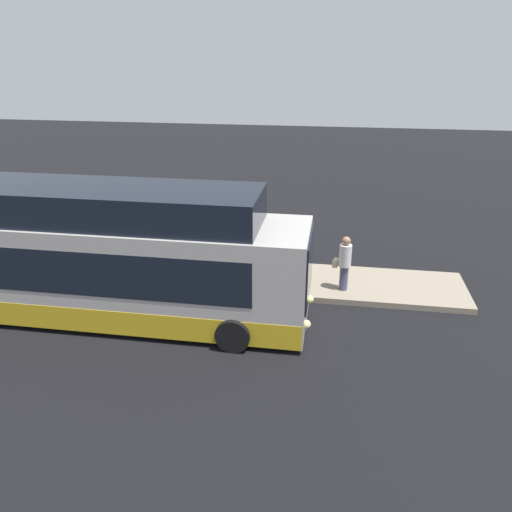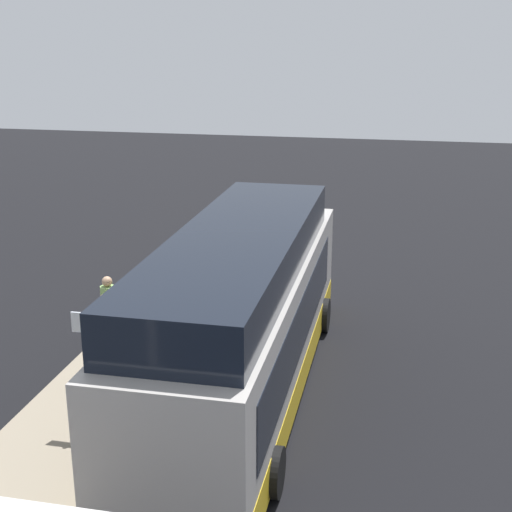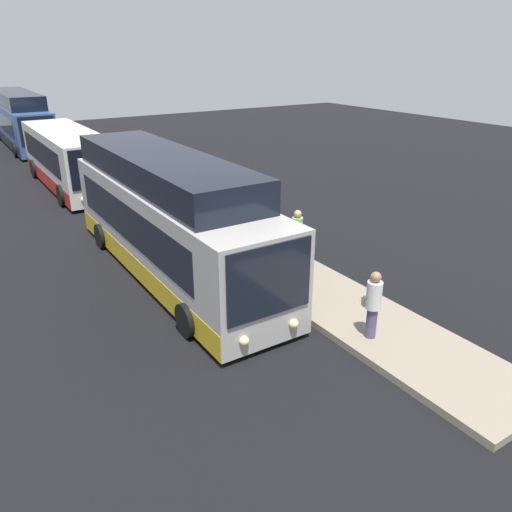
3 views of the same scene
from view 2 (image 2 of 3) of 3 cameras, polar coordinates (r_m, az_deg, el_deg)
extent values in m
plane|color=black|center=(16.58, -0.74, -10.05)|extent=(80.00, 80.00, 0.00)
cube|color=gray|center=(17.34, -10.27, -8.70)|extent=(20.00, 2.62, 0.19)
cube|color=#B2ADA8|center=(15.45, -0.96, -5.83)|extent=(11.20, 2.59, 2.77)
cube|color=gold|center=(15.89, -0.94, -9.27)|extent=(11.14, 2.61, 0.70)
cube|color=black|center=(15.07, -1.20, -5.08)|extent=(9.18, 2.62, 1.22)
cube|color=black|center=(20.52, 2.52, 1.28)|extent=(0.06, 2.28, 1.78)
sphere|color=#F9E58C|center=(21.07, 0.56, -2.09)|extent=(0.24, 0.24, 0.24)
sphere|color=#F9E58C|center=(20.85, 4.41, -2.35)|extent=(0.24, 0.24, 0.24)
cylinder|color=black|center=(19.57, -2.18, -4.15)|extent=(0.91, 0.30, 0.91)
cylinder|color=black|center=(19.15, 5.40, -4.72)|extent=(0.91, 0.30, 0.91)
cylinder|color=black|center=(13.39, -10.00, -15.38)|extent=(0.91, 0.30, 0.91)
cylinder|color=black|center=(12.76, 1.38, -16.91)|extent=(0.91, 0.30, 0.91)
cube|color=black|center=(14.40, -1.39, 0.25)|extent=(9.52, 2.38, 0.92)
cylinder|color=#4C476B|center=(22.32, -3.14, -1.02)|extent=(0.33, 0.33, 0.81)
cylinder|color=silver|center=(22.09, -3.18, 0.84)|extent=(0.48, 0.48, 0.70)
sphere|color=#9E7051|center=(21.96, -3.20, 2.04)|extent=(0.26, 0.26, 0.26)
cube|color=beige|center=(21.95, -3.57, -0.10)|extent=(0.22, 0.31, 0.24)
cylinder|color=silver|center=(17.21, -11.76, -7.19)|extent=(0.41, 0.41, 0.79)
cylinder|color=silver|center=(16.92, -11.91, -4.91)|extent=(0.59, 0.59, 0.69)
sphere|color=#9E7051|center=(16.75, -12.01, -3.42)|extent=(0.26, 0.26, 0.26)
cylinder|color=gray|center=(18.38, -11.60, -5.55)|extent=(0.28, 0.28, 0.79)
cylinder|color=#8CB766|center=(18.11, -11.74, -3.41)|extent=(0.39, 0.39, 0.68)
sphere|color=tan|center=(17.95, -11.83, -2.01)|extent=(0.26, 0.26, 0.26)
cube|color=#598C59|center=(18.09, -10.88, -4.37)|extent=(0.29, 0.16, 0.24)
cube|color=#598C59|center=(17.13, -9.72, -7.32)|extent=(0.43, 0.19, 0.71)
cylinder|color=black|center=(16.94, -9.80, -5.85)|extent=(0.02, 0.02, 0.24)
cylinder|color=#4C4C51|center=(14.29, -12.74, -8.89)|extent=(0.10, 0.10, 2.45)
cube|color=silver|center=(13.89, -13.01, -5.27)|extent=(0.04, 0.82, 0.40)
camera|label=1|loc=(21.88, 36.95, 12.94)|focal=35.00mm
camera|label=3|loc=(28.04, 17.90, 15.03)|focal=35.00mm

